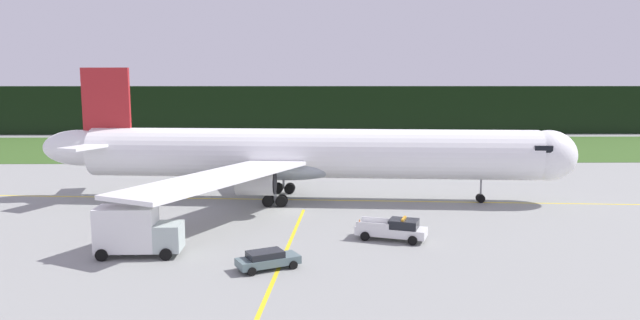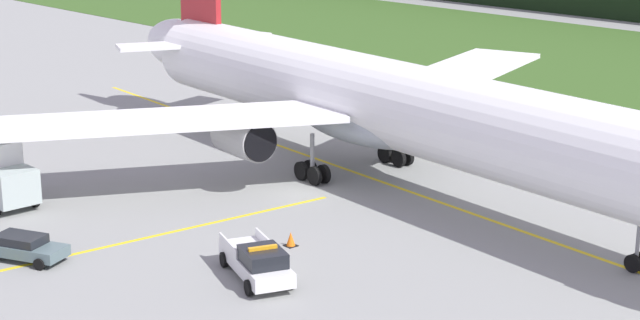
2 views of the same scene
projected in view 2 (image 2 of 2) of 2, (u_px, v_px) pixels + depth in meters
The scene contains 7 objects.
ground at pixel (297, 194), 62.50m from camera, with size 320.00×320.00×0.00m, color gray.
taxiway_centerline_main at pixel (389, 184), 64.38m from camera, with size 77.24×0.30×0.01m, color yellow.
taxiway_centerline_spur at pixel (121, 243), 54.03m from camera, with size 26.87×0.30×0.01m, color yellow.
airliner at pixel (385, 104), 63.47m from camera, with size 58.32×47.07×14.40m.
ops_pickup_truck at pixel (258, 261), 48.98m from camera, with size 6.05×3.81×1.94m.
staff_car at pixel (23, 247), 51.54m from camera, with size 4.65×3.43×1.30m.
apron_cone at pixel (291, 239), 53.57m from camera, with size 0.61×0.61×0.77m.
Camera 2 is at (45.42, -38.82, 18.52)m, focal length 58.00 mm.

